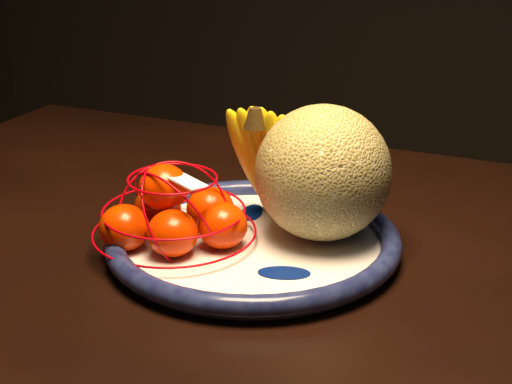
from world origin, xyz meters
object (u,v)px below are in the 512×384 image
(banana_bunch, at_px, (264,155))
(dining_table, at_px, (326,321))
(fruit_bowl, at_px, (253,241))
(mandarin_bag, at_px, (175,215))
(cantaloupe, at_px, (323,173))

(banana_bunch, bearing_deg, dining_table, -32.54)
(fruit_bowl, xyz_separation_m, mandarin_bag, (-0.08, -0.03, 0.03))
(cantaloupe, bearing_deg, fruit_bowl, -149.54)
(cantaloupe, height_order, mandarin_bag, cantaloupe)
(dining_table, relative_size, cantaloupe, 9.68)
(dining_table, bearing_deg, banana_bunch, 149.69)
(fruit_bowl, bearing_deg, dining_table, 0.75)
(dining_table, relative_size, fruit_bowl, 4.45)
(dining_table, xyz_separation_m, banana_bunch, (-0.10, 0.07, 0.17))
(dining_table, height_order, banana_bunch, banana_bunch)
(dining_table, distance_m, fruit_bowl, 0.13)
(banana_bunch, relative_size, mandarin_bag, 0.70)
(banana_bunch, height_order, mandarin_bag, banana_bunch)
(fruit_bowl, relative_size, banana_bunch, 2.14)
(dining_table, height_order, fruit_bowl, fruit_bowl)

